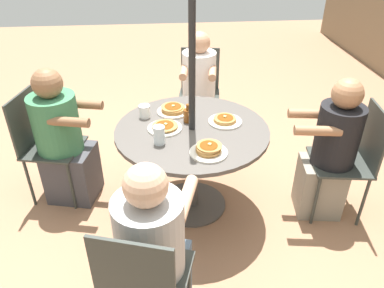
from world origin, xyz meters
The scene contains 18 objects.
ground_plane centered at (0.00, 0.00, 0.00)m, with size 12.00×12.00×0.00m, color #9E7051.
patio_table centered at (0.00, 0.00, 0.60)m, with size 1.14×1.14×0.73m.
umbrella_pole centered at (0.00, 0.00, 1.05)m, with size 0.05×0.05×2.11m, color black.
patio_chair_north centered at (0.17, 1.20, 0.53)m, with size 0.47×0.47×0.92m.
diner_north centered at (0.15, 1.03, 0.53)m, with size 0.38×0.53×1.14m.
patio_chair_east centered at (-1.20, 0.19, 0.53)m, with size 0.48×0.48×0.92m.
diner_east centered at (-1.03, 0.16, 0.53)m, with size 0.50×0.39×1.15m.
patio_chair_south centered at (-0.27, -1.18, 0.53)m, with size 0.50×0.50×0.92m.
diner_south centered at (-0.23, -1.01, 0.52)m, with size 0.45×0.55×1.14m.
patio_chair_west centered at (1.16, -0.35, 0.53)m, with size 0.52×0.52×0.92m.
diner_west centered at (0.99, -0.30, 0.51)m, with size 0.58×0.48×1.13m.
pancake_plate_a centered at (-0.07, 0.26, 0.75)m, with size 0.25×0.25×0.05m.
pancake_plate_b centered at (-0.01, -0.20, 0.75)m, with size 0.25×0.25×0.05m.
pancake_plate_c centered at (-0.28, -0.13, 0.75)m, with size 0.25×0.25×0.06m.
pancake_plate_d centered at (0.34, 0.08, 0.76)m, with size 0.25×0.25×0.07m.
syrup_bottle centered at (-0.11, -0.02, 0.79)m, with size 0.09×0.07×0.14m.
coffee_cup centered at (-0.21, -0.35, 0.78)m, with size 0.09×0.09×0.10m.
drinking_glass_a centered at (0.18, -0.24, 0.80)m, with size 0.08×0.08×0.13m, color silver.
Camera 1 is at (2.39, -0.22, 2.09)m, focal length 35.00 mm.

